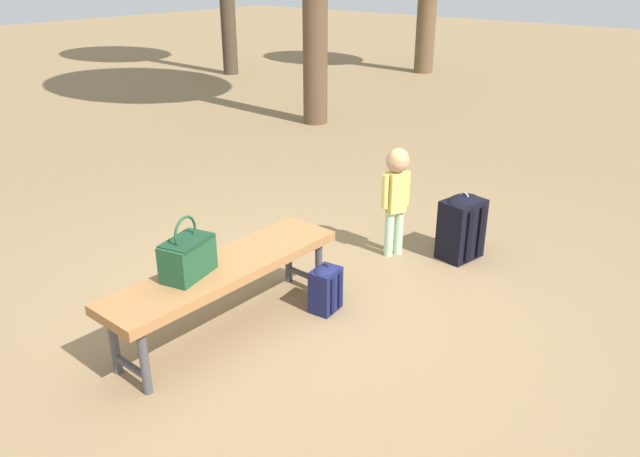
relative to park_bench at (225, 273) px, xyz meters
name	(u,v)px	position (x,y,z in m)	size (l,w,h in m)	color
ground_plane	(296,305)	(0.48, -0.14, -0.39)	(40.00, 40.00, 0.00)	#8C704C
park_bench	(225,273)	(0.00, 0.00, 0.00)	(1.61, 0.42, 0.45)	#9E6B3D
handbag	(188,256)	(-0.23, 0.05, 0.18)	(0.35, 0.25, 0.37)	#1E4C2D
child_standing	(396,185)	(1.54, -0.20, 0.18)	(0.21, 0.18, 0.86)	#B2D8B2
backpack_large	(461,225)	(1.83, -0.62, -0.13)	(0.35, 0.32, 0.53)	black
backpack_small	(325,287)	(0.56, -0.32, -0.23)	(0.22, 0.19, 0.34)	#191E4C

